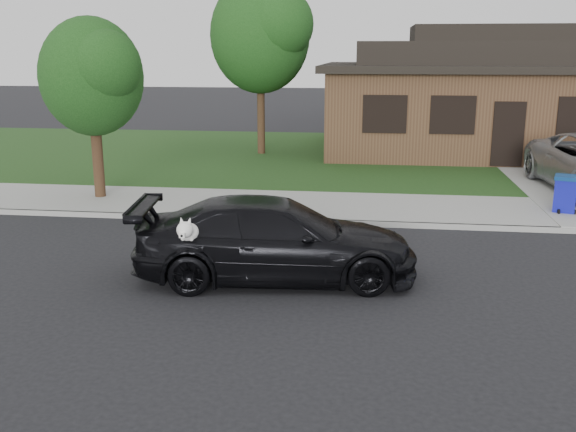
# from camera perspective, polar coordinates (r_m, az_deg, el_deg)

# --- Properties ---
(ground) EXTENTS (120.00, 120.00, 0.00)m
(ground) POSITION_cam_1_polar(r_m,az_deg,el_deg) (11.30, 9.18, -5.64)
(ground) COLOR black
(ground) RESTS_ON ground
(sidewalk) EXTENTS (60.00, 3.00, 0.12)m
(sidewalk) POSITION_cam_1_polar(r_m,az_deg,el_deg) (16.08, 8.71, 0.65)
(sidewalk) COLOR gray
(sidewalk) RESTS_ON ground
(curb) EXTENTS (60.00, 0.12, 0.12)m
(curb) POSITION_cam_1_polar(r_m,az_deg,el_deg) (14.63, 8.82, -0.74)
(curb) COLOR gray
(curb) RESTS_ON ground
(lawn) EXTENTS (60.00, 13.00, 0.13)m
(lawn) POSITION_cam_1_polar(r_m,az_deg,el_deg) (23.93, 8.35, 5.19)
(lawn) COLOR #193814
(lawn) RESTS_ON ground
(sedan) EXTENTS (5.03, 2.54, 1.40)m
(sedan) POSITION_cam_1_polar(r_m,az_deg,el_deg) (11.04, -1.13, -2.10)
(sedan) COLOR black
(sedan) RESTS_ON ground
(recycling_bin) EXTENTS (0.66, 0.66, 0.88)m
(recycling_bin) POSITION_cam_1_polar(r_m,az_deg,el_deg) (16.57, 23.43, 1.82)
(recycling_bin) COLOR #0D1096
(recycling_bin) RESTS_ON sidewalk
(house) EXTENTS (12.60, 8.60, 4.65)m
(house) POSITION_cam_1_polar(r_m,az_deg,el_deg) (26.05, 17.43, 10.02)
(house) COLOR #422B1C
(house) RESTS_ON ground
(tree_0) EXTENTS (3.78, 3.60, 6.34)m
(tree_0) POSITION_cam_1_polar(r_m,az_deg,el_deg) (23.83, -2.14, 15.95)
(tree_0) COLOR #332114
(tree_0) RESTS_ON ground
(tree_2) EXTENTS (2.73, 2.60, 4.59)m
(tree_2) POSITION_cam_1_polar(r_m,az_deg,el_deg) (17.21, -16.82, 11.91)
(tree_2) COLOR #332114
(tree_2) RESTS_ON ground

